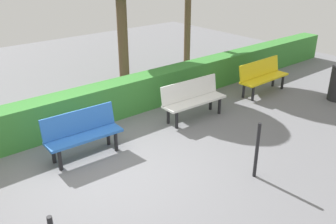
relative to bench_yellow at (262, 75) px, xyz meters
The scene contains 6 objects.
ground_plane 5.23m from the bench_yellow, ahead, with size 20.61×20.61×0.00m, color slate.
bench_yellow is the anchor object (origin of this frame).
bench_white 2.53m from the bench_yellow, ahead, with size 1.60×0.52×0.86m.
bench_blue 5.26m from the bench_yellow, ahead, with size 1.43×0.51×0.86m.
hedge_row 4.15m from the bench_yellow, 16.92° to the right, with size 16.61×0.54×0.81m, color #387F33.
railing_post_mid 4.16m from the bench_yellow, 35.79° to the left, with size 0.06×0.06×1.00m, color black.
Camera 1 is at (2.74, 4.90, 3.55)m, focal length 39.45 mm.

